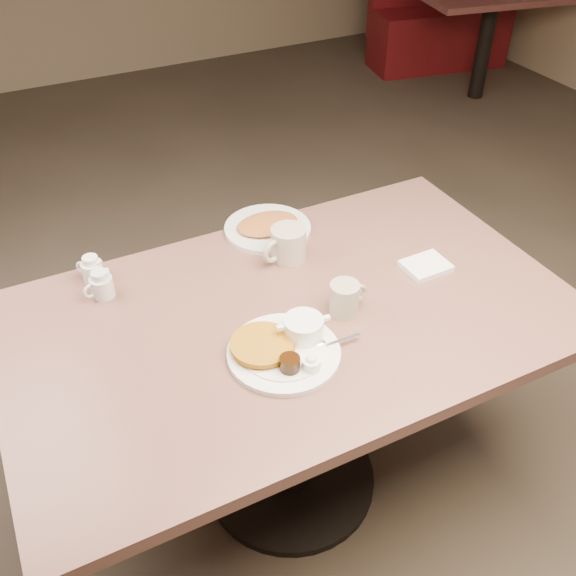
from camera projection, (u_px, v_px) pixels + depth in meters
name	position (u px, v px, depth m)	size (l,w,h in m)	color
room	(292.00, 69.00, 1.28)	(7.04, 8.04, 2.84)	#4C3F33
diner_table	(291.00, 358.00, 1.79)	(1.50, 0.90, 0.75)	#84564C
main_plate	(285.00, 346.00, 1.56)	(0.36, 0.32, 0.07)	white
coffee_mug_near	(345.00, 298.00, 1.66)	(0.11, 0.08, 0.09)	#B3AB94
napkin	(426.00, 266.00, 1.83)	(0.13, 0.11, 0.02)	white
coffee_mug_far	(287.00, 244.00, 1.85)	(0.16, 0.13, 0.10)	#BFB2A1
creamer_left	(101.00, 285.00, 1.72)	(0.09, 0.07, 0.08)	silver
creamer_right	(92.00, 270.00, 1.77)	(0.08, 0.08, 0.08)	white
hash_plate	(268.00, 227.00, 1.99)	(0.28, 0.28, 0.04)	silver
booth_back_right	(443.00, 14.00, 4.97)	(1.28, 1.43, 1.12)	#5F0F13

